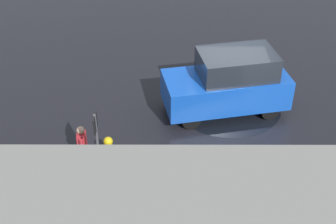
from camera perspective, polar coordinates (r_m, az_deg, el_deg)
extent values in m
plane|color=black|center=(15.57, 7.26, 0.49)|extent=(60.00, 60.00, 0.00)
cube|color=slate|center=(12.38, 9.27, -10.60)|extent=(24.00, 3.20, 0.04)
cube|color=blue|center=(15.04, 7.00, 2.76)|extent=(4.16, 2.44, 0.99)
cube|color=#1E232B|center=(14.68, 8.41, 5.77)|extent=(2.59, 1.93, 0.77)
cylinder|color=black|center=(14.43, 2.82, -0.92)|extent=(0.63, 0.33, 0.60)
cylinder|color=black|center=(15.57, 1.58, 2.12)|extent=(0.63, 0.33, 0.60)
cylinder|color=black|center=(15.18, 12.30, 0.23)|extent=(0.63, 0.33, 0.60)
cylinder|color=black|center=(16.27, 10.47, 3.06)|extent=(0.63, 0.33, 0.60)
cylinder|color=gold|center=(13.31, -7.20, -4.78)|extent=(0.22, 0.22, 0.62)
sphere|color=gold|center=(13.08, -7.31, -3.57)|extent=(0.26, 0.26, 0.26)
cylinder|color=gold|center=(13.24, -6.53, -4.54)|extent=(0.10, 0.09, 0.09)
cylinder|color=gold|center=(13.28, -7.91, -4.53)|extent=(0.10, 0.09, 0.09)
cylinder|color=#2D2D2D|center=(13.49, -7.11, -5.69)|extent=(0.31, 0.31, 0.06)
cube|color=#B2262D|center=(13.10, -10.44, -3.54)|extent=(0.27, 0.38, 0.55)
sphere|color=tan|center=(12.87, -10.62, -2.21)|extent=(0.22, 0.22, 0.22)
cylinder|color=#1E1E2D|center=(13.49, -10.20, -4.96)|extent=(0.13, 0.13, 0.45)
cylinder|color=#1E1E2D|center=(13.35, -10.24, -5.46)|extent=(0.13, 0.13, 0.45)
cylinder|color=#B2262D|center=(13.29, -10.39, -2.90)|extent=(0.09, 0.09, 0.50)
cylinder|color=#B2262D|center=(12.92, -10.50, -4.21)|extent=(0.09, 0.09, 0.50)
cylinder|color=#B7BABF|center=(11.34, 13.58, -13.00)|extent=(0.04, 0.04, 1.05)
cylinder|color=#B7BABF|center=(11.05, -0.23, -13.34)|extent=(0.04, 0.04, 1.05)
cylinder|color=#B7BABF|center=(11.37, -14.01, -12.94)|extent=(0.04, 0.04, 1.05)
cylinder|color=#B7BABF|center=(11.00, 13.92, -11.36)|extent=(10.55, 0.04, 0.04)
cylinder|color=#B7BABF|center=(11.31, 13.61, -12.83)|extent=(10.55, 0.04, 0.04)
cylinder|color=#4C4C51|center=(11.88, -8.46, -5.04)|extent=(0.07, 0.07, 2.40)
cube|color=black|center=(11.30, -8.86, -1.36)|extent=(0.04, 0.44, 0.44)
cylinder|color=black|center=(15.71, 7.18, 0.84)|extent=(3.56, 3.56, 0.01)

